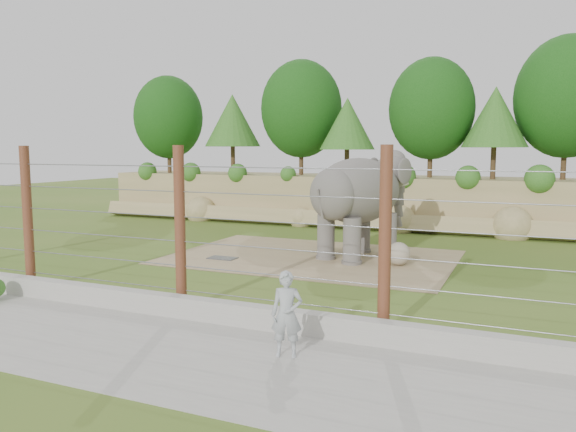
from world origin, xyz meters
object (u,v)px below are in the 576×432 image
at_px(barrier_fence, 180,229).
at_px(stone_ball, 399,254).
at_px(zookeeper, 287,314).
at_px(elephant, 358,206).

bearing_deg(barrier_fence, stone_ball, 63.14).
bearing_deg(barrier_fence, zookeeper, -26.79).
height_order(stone_ball, zookeeper, zookeeper).
bearing_deg(stone_ball, barrier_fence, -116.86).
bearing_deg(zookeeper, elephant, 81.79).
relative_size(stone_ball, zookeeper, 0.48).
bearing_deg(zookeeper, barrier_fence, 136.02).
distance_m(elephant, barrier_fence, 8.32).
bearing_deg(elephant, barrier_fence, -80.49).
xyz_separation_m(elephant, stone_ball, (1.67, -0.76, -1.47)).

